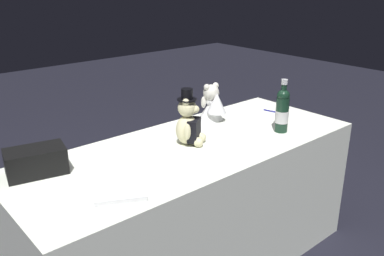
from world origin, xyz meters
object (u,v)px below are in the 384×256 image
(gift_case_black, at_px, (36,161))
(signing_pen, at_px, (273,112))
(teddy_bear_bride, at_px, (212,104))
(champagne_bottle, at_px, (282,110))
(guestbook, at_px, (119,187))
(teddy_bear_groom, at_px, (190,123))

(gift_case_black, bearing_deg, signing_pen, -4.94)
(teddy_bear_bride, xyz_separation_m, champagne_bottle, (0.16, -0.41, 0.03))
(champagne_bottle, xyz_separation_m, gift_case_black, (-1.28, 0.39, -0.07))
(guestbook, bearing_deg, teddy_bear_groom, 46.68)
(teddy_bear_bride, bearing_deg, teddy_bear_groom, -150.47)
(gift_case_black, distance_m, guestbook, 0.43)
(teddy_bear_bride, distance_m, signing_pen, 0.45)
(teddy_bear_groom, xyz_separation_m, gift_case_black, (-0.76, 0.18, -0.06))
(teddy_bear_groom, height_order, champagne_bottle, champagne_bottle)
(teddy_bear_bride, height_order, gift_case_black, teddy_bear_bride)
(champagne_bottle, distance_m, guestbook, 1.08)
(champagne_bottle, distance_m, gift_case_black, 1.34)
(gift_case_black, relative_size, guestbook, 1.11)
(teddy_bear_groom, xyz_separation_m, guestbook, (-0.56, -0.19, -0.11))
(champagne_bottle, bearing_deg, teddy_bear_bride, 111.42)
(gift_case_black, bearing_deg, teddy_bear_groom, -13.41)
(signing_pen, distance_m, gift_case_black, 1.54)
(signing_pen, relative_size, guestbook, 0.56)
(teddy_bear_bride, relative_size, guestbook, 0.90)
(teddy_bear_groom, height_order, signing_pen, teddy_bear_groom)
(teddy_bear_groom, bearing_deg, guestbook, -161.02)
(teddy_bear_groom, xyz_separation_m, champagne_bottle, (0.52, -0.21, 0.01))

